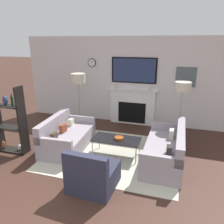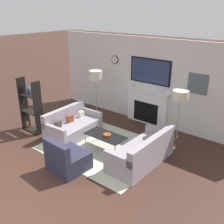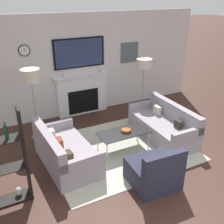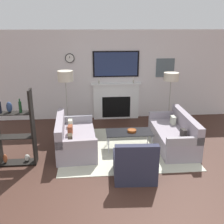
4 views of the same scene
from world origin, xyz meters
TOP-DOWN VIEW (x-y plane):
  - fireplace_wall at (0.00, 5.09)m, footprint 7.32×0.28m
  - area_rug at (0.00, 2.86)m, footprint 3.02×2.47m
  - couch_left at (-1.21, 2.86)m, footprint 0.96×1.68m
  - couch_right at (1.21, 2.86)m, footprint 0.82×1.81m
  - armchair at (0.01, 1.56)m, footprint 0.83×0.82m
  - coffee_table at (0.09, 2.81)m, footprint 1.09×0.54m
  - decorative_bowl at (0.15, 2.81)m, footprint 0.21×0.21m
  - floor_lamp_left at (-1.45, 4.17)m, footprint 0.41×0.41m
  - floor_lamp_right at (1.45, 4.17)m, footprint 0.41×0.41m
  - shelf_unit at (-2.38, 2.31)m, footprint 0.77×0.28m

SIDE VIEW (x-z plane):
  - area_rug at x=0.00m, z-range 0.00..0.01m
  - armchair at x=0.01m, z-range -0.14..0.67m
  - couch_left at x=-1.21m, z-range -0.12..0.67m
  - couch_right at x=1.21m, z-range -0.11..0.67m
  - coffee_table at x=0.09m, z-range 0.18..0.61m
  - decorative_bowl at x=0.15m, z-range 0.43..0.49m
  - shelf_unit at x=-2.38m, z-range -0.04..1.58m
  - fireplace_wall at x=0.00m, z-range -0.11..2.59m
  - floor_lamp_right at x=1.45m, z-range 0.65..2.23m
  - floor_lamp_left at x=-1.45m, z-range 0.67..2.34m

